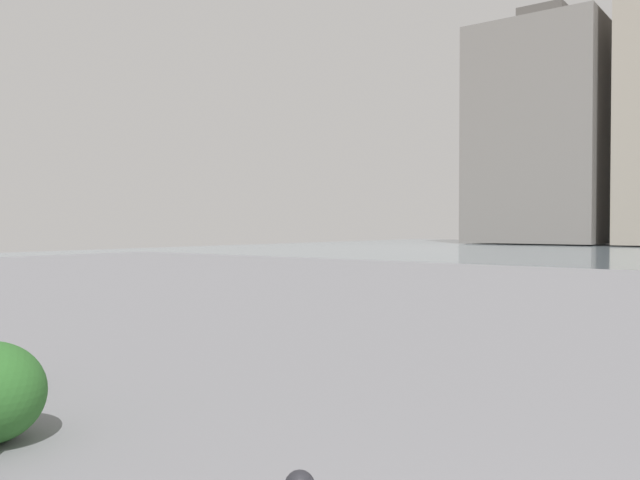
{
  "coord_description": "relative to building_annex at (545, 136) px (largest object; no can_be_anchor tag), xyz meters",
  "views": [
    {
      "loc": [
        0.45,
        1.37,
        1.74
      ],
      "look_at": [
        7.66,
        -8.22,
        1.48
      ],
      "focal_mm": 35.82,
      "sensor_mm": 36.0,
      "label": 1
    }
  ],
  "objects": [
    {
      "name": "building_annex",
      "position": [
        0.0,
        0.0,
        0.0
      ],
      "size": [
        13.24,
        14.67,
        24.95
      ],
      "color": "gray",
      "rests_on": "ground"
    }
  ]
}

